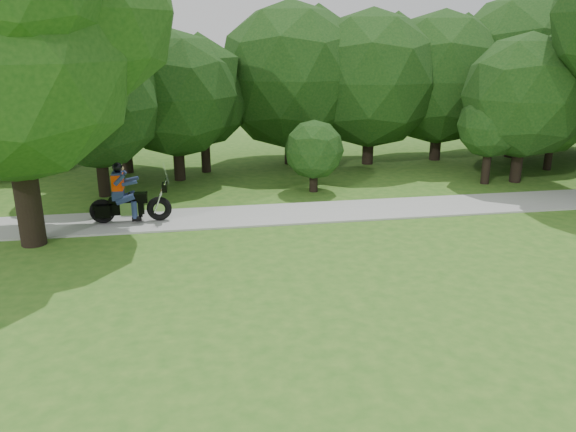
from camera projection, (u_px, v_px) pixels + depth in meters
name	position (u px, v px, depth m)	size (l,w,h in m)	color
ground	(501.00, 326.00, 11.32)	(100.00, 100.00, 0.00)	#31661D
walkway	(376.00, 209.00, 18.82)	(60.00, 2.20, 0.06)	#A2A29D
tree_line	(356.00, 83.00, 24.35)	(40.25, 12.03, 7.53)	black
big_tree_west	(5.00, 28.00, 14.30)	(8.64, 6.56, 9.96)	black
touring_motorcycle	(125.00, 201.00, 17.22)	(2.48, 0.71, 1.90)	black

